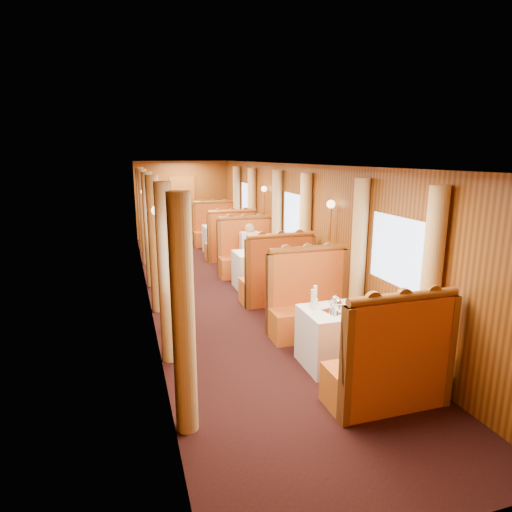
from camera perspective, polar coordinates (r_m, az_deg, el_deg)
name	(u,v)px	position (r m, az deg, el deg)	size (l,w,h in m)	color
floor	(225,290)	(8.70, -4.14, -4.58)	(3.00, 12.00, 0.01)	black
ceiling	(223,164)	(8.28, -4.43, 12.12)	(3.00, 12.00, 0.01)	silver
wall_far	(183,200)	(14.26, -9.74, 7.38)	(3.00, 2.50, 0.01)	brown
wall_near	(432,377)	(3.11, 22.37, -14.66)	(3.00, 2.50, 0.01)	brown
wall_left	(145,233)	(8.20, -14.55, 2.95)	(12.00, 2.50, 0.01)	brown
wall_right	(295,226)	(8.85, 5.25, 4.04)	(12.00, 2.50, 0.01)	brown
doorway_far	(183,208)	(14.26, -9.69, 6.37)	(0.80, 0.04, 2.00)	#915621
table_near	(343,337)	(5.73, 11.50, -10.48)	(1.05, 0.72, 0.75)	white
banquette_near_fwd	(389,370)	(4.93, 17.30, -14.27)	(1.30, 0.55, 1.34)	#A93012
banquette_near_aft	(310,307)	(6.55, 7.28, -6.78)	(1.30, 0.55, 1.34)	#A93012
table_mid	(260,270)	(8.78, 0.59, -1.82)	(1.05, 0.72, 0.75)	white
banquette_mid_fwd	(277,281)	(7.84, 2.86, -3.31)	(1.30, 0.55, 1.34)	#A93012
banquette_mid_aft	(247,256)	(9.71, -1.23, -0.06)	(1.30, 0.55, 1.34)	#A93012
table_far	(223,239)	(12.08, -4.47, 2.30)	(1.05, 0.72, 0.75)	white
banquette_far_fwd	(231,244)	(11.10, -3.32, 1.60)	(1.30, 0.55, 1.34)	#A93012
banquette_far_aft	(215,231)	(13.04, -5.46, 3.31)	(1.30, 0.55, 1.34)	#A93012
tea_tray	(338,311)	(5.48, 10.87, -7.23)	(0.34, 0.26, 0.01)	silver
teapot_left	(338,308)	(5.41, 10.91, -6.79)	(0.18, 0.14, 0.15)	silver
teapot_right	(348,307)	(5.50, 12.20, -6.65)	(0.15, 0.11, 0.12)	silver
teapot_back	(335,303)	(5.61, 10.44, -6.18)	(0.15, 0.11, 0.12)	silver
fruit_plate	(371,308)	(5.66, 15.09, -6.67)	(0.22, 0.22, 0.05)	white
cup_inboard	(313,302)	(5.47, 7.55, -6.06)	(0.08, 0.08, 0.26)	white
cup_outboard	(315,297)	(5.64, 7.87, -5.47)	(0.08, 0.08, 0.26)	white
rose_vase_mid	(261,243)	(8.69, 0.73, 1.77)	(0.06, 0.06, 0.36)	silver
rose_vase_far	(221,219)	(12.00, -4.67, 4.90)	(0.06, 0.06, 0.36)	silver
window_left_near	(163,269)	(4.74, -12.33, -1.76)	(1.20, 0.90, 0.01)	#91ADD3
curtain_left_near_a	(183,318)	(4.10, -9.68, -8.09)	(0.22, 0.22, 2.35)	#DFB872
curtain_left_near_b	(167,274)	(5.57, -11.84, -2.43)	(0.22, 0.22, 2.35)	#DFB872
window_right_near	(398,252)	(5.78, 18.41, 0.54)	(1.20, 0.90, 0.01)	#91ADD3
curtain_right_near_a	(430,291)	(5.19, 22.19, -4.32)	(0.22, 0.22, 2.35)	#DFB872
curtain_right_near_b	(358,259)	(6.42, 13.47, -0.45)	(0.22, 0.22, 2.35)	#DFB872
window_left_mid	(145,223)	(8.17, -14.53, 4.33)	(1.20, 0.90, 0.01)	#91ADD3
curtain_left_mid_a	(155,245)	(7.46, -13.29, 1.43)	(0.22, 0.22, 2.35)	#DFB872
curtain_left_mid_b	(149,230)	(8.99, -14.02, 3.36)	(0.22, 0.22, 2.35)	#DFB872
window_right_mid	(295,216)	(8.81, 5.19, 5.32)	(1.20, 0.90, 0.01)	#91ADD3
curtain_right_mid_a	(305,236)	(8.11, 6.54, 2.63)	(0.22, 0.22, 2.35)	#DFB872
curtain_right_mid_b	(277,224)	(9.54, 2.79, 4.28)	(0.22, 0.22, 2.35)	#DFB872
window_left_far	(138,203)	(11.64, -15.43, 6.81)	(1.20, 0.90, 0.01)	#91ADD3
curtain_left_far_a	(145,217)	(10.91, -14.64, 5.00)	(0.22, 0.22, 2.35)	#DFB872
curtain_left_far_b	(142,210)	(12.45, -15.00, 5.95)	(0.22, 0.22, 2.35)	#DFB872
window_right_far	(248,200)	(12.10, -1.14, 7.50)	(1.20, 0.90, 0.01)	#91ADD3
curtain_right_far_a	(252,213)	(11.36, -0.55, 5.74)	(0.22, 0.22, 2.35)	#DFB872
curtain_right_far_b	(237,207)	(12.85, -2.55, 6.59)	(0.22, 0.22, 2.35)	#DFB872
sconce_left_fore	(158,244)	(6.47, -12.94, 1.58)	(0.14, 0.14, 1.95)	#BF8C3F
sconce_right_fore	(330,234)	(7.22, 9.81, 2.91)	(0.14, 0.14, 1.95)	#BF8C3F
sconce_left_aft	(145,214)	(9.92, -14.54, 5.44)	(0.14, 0.14, 1.95)	#BF8C3F
sconce_right_aft	(264,209)	(10.42, 1.09, 6.22)	(0.14, 0.14, 1.95)	#BF8C3F
steward	(180,244)	(8.73, -10.04, 1.61)	(0.68, 0.44, 1.85)	navy
passenger	(250,245)	(9.41, -0.82, 1.49)	(0.40, 0.44, 0.76)	beige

